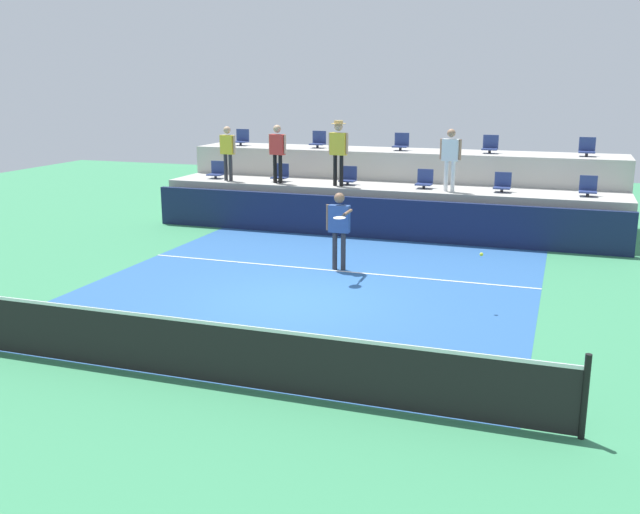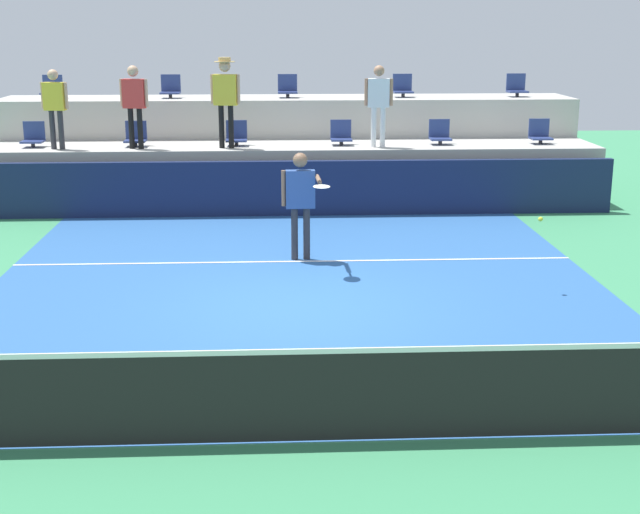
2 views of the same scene
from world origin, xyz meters
name	(u,v)px [view 2 (image 2 of 2)]	position (x,y,z in m)	size (l,w,h in m)	color
ground_plane	(299,308)	(0.00, 0.00, 0.00)	(40.00, 40.00, 0.00)	#388456
court_inner_paint	(297,286)	(0.00, 1.00, 0.00)	(9.00, 10.00, 0.01)	#285693
court_service_line	(295,261)	(0.00, 2.40, 0.01)	(9.00, 0.06, 0.00)	white
tennis_net	(311,392)	(0.00, -4.00, 0.50)	(10.48, 0.08, 1.07)	black
sponsor_backboard	(291,188)	(0.00, 6.00, 0.55)	(13.00, 0.16, 1.10)	#141E42
seating_tier_lower	(290,174)	(0.00, 7.30, 0.62)	(13.00, 1.80, 1.25)	#ADAAA3
seating_tier_upper	(288,143)	(0.00, 9.10, 1.05)	(13.00, 1.80, 2.10)	#ADAAA3
stadium_chair_lower_far_left	(33,136)	(-5.31, 7.23, 1.46)	(0.44, 0.40, 0.52)	#2D2D33
stadium_chair_lower_left	(136,136)	(-3.20, 7.23, 1.46)	(0.44, 0.40, 0.52)	#2D2D33
stadium_chair_lower_mid_left	(237,135)	(-1.11, 7.23, 1.46)	(0.44, 0.40, 0.52)	#2D2D33
stadium_chair_lower_mid_right	(341,135)	(1.09, 7.23, 1.46)	(0.44, 0.40, 0.52)	#2D2D33
stadium_chair_lower_right	(440,134)	(3.20, 7.23, 1.46)	(0.44, 0.40, 0.52)	#2D2D33
stadium_chair_lower_far_right	(540,133)	(5.35, 7.23, 1.46)	(0.44, 0.40, 0.52)	#2D2D33
stadium_chair_upper_far_left	(52,89)	(-5.29, 9.03, 2.31)	(0.44, 0.40, 0.52)	#2D2D33
stadium_chair_upper_left	(171,88)	(-2.65, 9.03, 2.31)	(0.44, 0.40, 0.52)	#2D2D33
stadium_chair_upper_center	(287,88)	(0.00, 9.03, 2.31)	(0.44, 0.40, 0.52)	#2D2D33
stadium_chair_upper_right	(403,88)	(2.64, 9.03, 2.31)	(0.44, 0.40, 0.52)	#2D2D33
stadium_chair_upper_far_right	(517,87)	(5.28, 9.03, 2.31)	(0.44, 0.40, 0.52)	#2D2D33
tennis_player	(301,195)	(0.11, 2.51, 1.08)	(0.73, 1.20, 1.75)	#2D2D33
spectator_in_grey	(55,102)	(-4.73, 6.85, 2.20)	(0.57, 0.26, 1.60)	#2D2D33
spectator_leaning_on_rail	(134,99)	(-3.14, 6.85, 2.26)	(0.59, 0.26, 1.67)	black
spectator_with_hat	(225,92)	(-1.29, 6.85, 2.39)	(0.62, 0.49, 1.83)	black
spectator_in_white	(379,98)	(1.83, 6.85, 2.25)	(0.59, 0.24, 1.67)	white
tennis_ball	(541,219)	(3.44, 0.60, 1.06)	(0.07, 0.07, 0.07)	#CCE033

